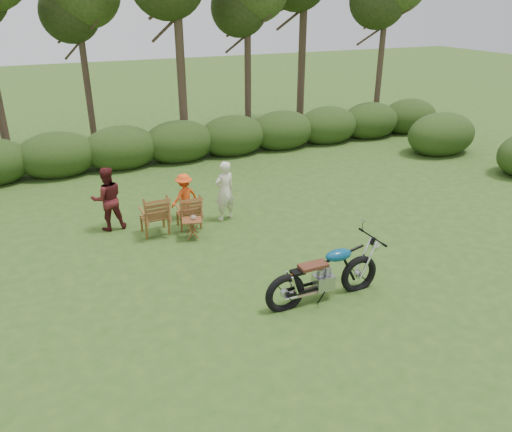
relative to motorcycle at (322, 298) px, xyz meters
name	(u,v)px	position (x,y,z in m)	size (l,w,h in m)	color
ground	(301,281)	(-0.08, 0.70, 0.00)	(80.00, 80.00, 0.00)	#2A4A18
tree_line	(182,44)	(0.42, 10.44, 3.81)	(22.52, 11.62, 8.14)	#3A2A20
motorcycle	(322,298)	(0.00, 0.00, 0.00)	(2.28, 0.87, 1.30)	#0D73AF
lawn_chair_right	(189,227)	(-1.40, 4.12, 0.00)	(0.62, 0.62, 0.90)	#5D3017
lawn_chair_left	(156,233)	(-2.25, 4.13, 0.00)	(0.69, 0.69, 1.01)	#5B3616
side_table	(192,229)	(-1.51, 3.47, 0.24)	(0.47, 0.40, 0.49)	#5A3016
cup	(193,217)	(-1.46, 3.48, 0.54)	(0.12, 0.12, 0.09)	beige
adult_a	(225,219)	(-0.40, 4.22, 0.00)	(0.57, 0.37, 1.56)	beige
adult_b	(111,228)	(-3.21, 4.82, 0.00)	(0.77, 0.60, 1.59)	#4C1517
child	(186,218)	(-1.33, 4.69, 0.00)	(0.78, 0.45, 1.21)	#F24D16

